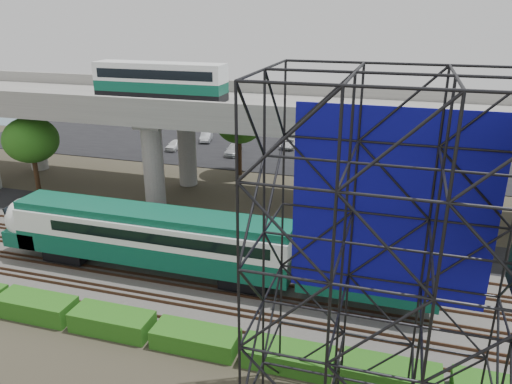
% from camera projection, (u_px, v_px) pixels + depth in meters
% --- Properties ---
extents(ground, '(140.00, 140.00, 0.00)m').
position_uv_depth(ground, '(209.00, 301.00, 30.62)').
color(ground, '#474233').
rests_on(ground, ground).
extents(ballast_bed, '(90.00, 12.00, 0.20)m').
position_uv_depth(ballast_bed, '(220.00, 283.00, 32.38)').
color(ballast_bed, slate).
rests_on(ballast_bed, ground).
extents(service_road, '(90.00, 5.00, 0.08)m').
position_uv_depth(service_road, '(257.00, 231.00, 40.03)').
color(service_road, black).
rests_on(service_road, ground).
extents(parking_lot, '(90.00, 18.00, 0.08)m').
position_uv_depth(parking_lot, '(312.00, 154.00, 61.12)').
color(parking_lot, black).
rests_on(parking_lot, ground).
extents(harbor_water, '(140.00, 40.00, 0.03)m').
position_uv_depth(harbor_water, '(337.00, 118.00, 80.88)').
color(harbor_water, '#466574').
rests_on(harbor_water, ground).
extents(rail_tracks, '(90.00, 9.52, 0.16)m').
position_uv_depth(rail_tracks, '(220.00, 281.00, 32.31)').
color(rail_tracks, '#472D1E').
rests_on(rail_tracks, ballast_bed).
extents(commuter_train, '(29.30, 3.06, 4.30)m').
position_uv_depth(commuter_train, '(181.00, 240.00, 32.12)').
color(commuter_train, black).
rests_on(commuter_train, rail_tracks).
extents(overpass, '(80.00, 12.00, 12.40)m').
position_uv_depth(overpass, '(267.00, 117.00, 42.33)').
color(overpass, '#9E9B93').
rests_on(overpass, ground).
extents(scaffold_tower, '(9.36, 6.36, 15.00)m').
position_uv_depth(scaffold_tower, '(383.00, 285.00, 18.08)').
color(scaffold_tower, black).
rests_on(scaffold_tower, ground).
extents(hedge_strip, '(34.60, 1.80, 1.20)m').
position_uv_depth(hedge_strip, '(196.00, 338.00, 26.29)').
color(hedge_strip, '#215A14').
rests_on(hedge_strip, ground).
extents(trees, '(40.94, 16.94, 7.69)m').
position_uv_depth(trees, '(226.00, 143.00, 44.45)').
color(trees, '#382314').
rests_on(trees, ground).
extents(suv, '(4.78, 2.93, 1.24)m').
position_uv_depth(suv, '(63.00, 202.00, 44.26)').
color(suv, black).
rests_on(suv, service_road).
extents(parked_cars, '(34.37, 9.40, 1.31)m').
position_uv_depth(parked_cars, '(318.00, 150.00, 60.52)').
color(parked_cars, white).
rests_on(parked_cars, parking_lot).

